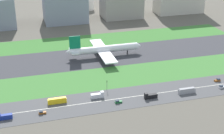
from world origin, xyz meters
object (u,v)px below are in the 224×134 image
(car_0, at_px, (42,112))
(traffic_light, at_px, (107,85))
(hangar_building, at_px, (65,2))
(fuel_tank_west, at_px, (62,5))
(fuel_tank_centre, at_px, (85,4))
(airliner, at_px, (103,49))
(car_4, at_px, (118,102))
(bus_1, at_px, (57,101))
(car_1, at_px, (218,80))
(truck_2, at_px, (98,95))
(truck_0, at_px, (4,117))
(office_tower, at_px, (121,5))
(truck_1, at_px, (150,96))
(car_3, at_px, (222,87))
(bus_0, at_px, (187,91))

(car_0, height_order, traffic_light, traffic_light)
(hangar_building, height_order, fuel_tank_west, hangar_building)
(fuel_tank_centre, bearing_deg, airliner, -96.54)
(car_4, distance_m, fuel_tank_west, 237.12)
(bus_1, distance_m, car_1, 113.15)
(car_4, height_order, fuel_tank_west, fuel_tank_west)
(airliner, distance_m, car_1, 94.93)
(truck_2, bearing_deg, car_4, -43.15)
(bus_1, xyz_separation_m, car_0, (-10.27, -10.00, -0.90))
(traffic_light, height_order, fuel_tank_west, fuel_tank_west)
(airliner, xyz_separation_m, truck_0, (-78.61, -78.00, -4.56))
(bus_1, relative_size, car_1, 2.64)
(airliner, relative_size, car_0, 14.77)
(truck_0, height_order, car_1, truck_0)
(bus_1, relative_size, fuel_tank_west, 0.62)
(airliner, distance_m, office_tower, 125.27)
(bus_1, height_order, car_4, bus_1)
(car_4, height_order, truck_1, truck_1)
(car_0, bearing_deg, truck_2, -164.57)
(car_3, relative_size, office_tower, 0.10)
(office_tower, xyz_separation_m, fuel_tank_centre, (-33.11, 45.00, -6.76))
(truck_1, relative_size, hangar_building, 0.18)
(car_3, height_order, fuel_tank_west, fuel_tank_west)
(car_4, height_order, car_1, same)
(car_4, distance_m, traffic_light, 18.46)
(bus_1, height_order, office_tower, office_tower)
(truck_1, relative_size, truck_2, 1.00)
(truck_2, xyz_separation_m, fuel_tank_west, (9.67, 227.00, 6.70))
(hangar_building, relative_size, fuel_tank_west, 2.48)
(truck_2, distance_m, fuel_tank_west, 227.30)
(car_0, bearing_deg, bus_1, -135.75)
(bus_1, distance_m, fuel_tank_west, 229.87)
(car_0, height_order, truck_2, truck_2)
(office_tower, relative_size, fuel_tank_west, 2.41)
(airliner, height_order, bus_1, airliner)
(truck_2, height_order, fuel_tank_west, fuel_tank_west)
(bus_0, relative_size, office_tower, 0.26)
(hangar_building, bearing_deg, bus_1, -100.31)
(airliner, bearing_deg, truck_2, -107.28)
(truck_1, xyz_separation_m, office_tower, (40.30, 192.00, 12.33))
(airliner, xyz_separation_m, bus_0, (36.71, -78.00, -4.41))
(bus_1, bearing_deg, bus_0, -6.80)
(truck_1, xyz_separation_m, hangar_building, (-25.06, 192.00, 20.23))
(fuel_tank_west, bearing_deg, traffic_light, -90.37)
(hangar_building, bearing_deg, traffic_light, -89.63)
(fuel_tank_west, bearing_deg, truck_1, -84.57)
(truck_0, xyz_separation_m, fuel_tank_centre, (96.84, 237.00, 5.57))
(truck_1, height_order, car_1, truck_1)
(car_4, xyz_separation_m, car_1, (76.51, 10.00, 0.00))
(car_0, relative_size, office_tower, 0.10)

